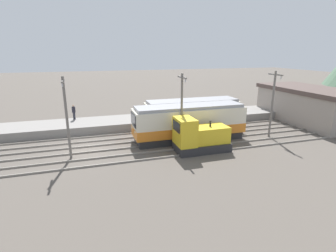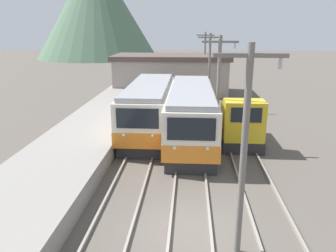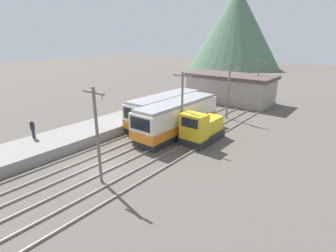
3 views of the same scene
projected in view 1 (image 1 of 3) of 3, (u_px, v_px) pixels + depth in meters
The scene contains 13 objects.
ground_plane at pixel (87, 149), 23.08m from camera, with size 200.00×200.00×0.00m, color #564F47.
platform_left at pixel (86, 126), 28.70m from camera, with size 4.50×54.00×0.91m, color gray.
track_left at pixel (87, 139), 25.45m from camera, with size 1.54×60.00×0.14m.
track_center at pixel (87, 149), 22.88m from camera, with size 1.54×60.00×0.14m.
track_right at pixel (88, 163), 20.12m from camera, with size 1.54×60.00×0.14m.
commuter_train_left at pixel (192, 116), 28.19m from camera, with size 2.84×10.24×3.40m.
commuter_train_center at pixel (189, 124), 25.19m from camera, with size 2.84×10.88×3.44m.
shunting_locomotive at pixel (199, 137), 22.47m from camera, with size 2.40×4.69×3.00m.
catenary_mast_near at pixel (67, 115), 20.17m from camera, with size 2.00×0.20×6.55m.
catenary_mast_mid at pixel (182, 108), 22.88m from camera, with size 2.00×0.20×6.55m.
catenary_mast_far at pixel (273, 102), 25.59m from camera, with size 2.00×0.20×6.55m.
person_on_platform at pixel (74, 112), 29.30m from camera, with size 0.38×0.38×1.69m.
station_building at pixel (309, 105), 31.74m from camera, with size 12.60×6.30×4.15m.
Camera 1 is at (22.78, 0.39, 8.30)m, focal length 28.00 mm.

